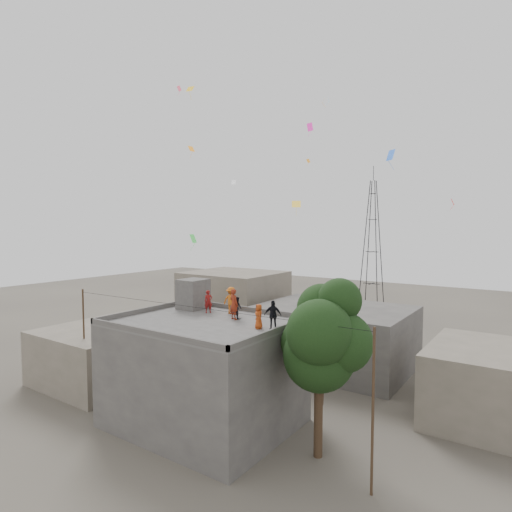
{
  "coord_description": "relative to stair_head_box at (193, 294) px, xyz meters",
  "views": [
    {
      "loc": [
        16.45,
        -18.5,
        11.64
      ],
      "look_at": [
        1.34,
        3.48,
        9.79
      ],
      "focal_mm": 30.0,
      "sensor_mm": 36.0,
      "label": 1
    }
  ],
  "objects": [
    {
      "name": "ground",
      "position": [
        3.2,
        -2.6,
        -7.1
      ],
      "size": [
        140.0,
        140.0,
        0.0
      ],
      "primitive_type": "plane",
      "color": "#453F38",
      "rests_on": "ground"
    },
    {
      "name": "main_building",
      "position": [
        3.2,
        -2.6,
        -4.05
      ],
      "size": [
        10.0,
        8.0,
        6.1
      ],
      "color": "#494744",
      "rests_on": "ground"
    },
    {
      "name": "parapet",
      "position": [
        3.2,
        -2.6,
        -0.85
      ],
      "size": [
        10.0,
        8.0,
        0.3
      ],
      "color": "#494744",
      "rests_on": "main_building"
    },
    {
      "name": "stair_head_box",
      "position": [
        0.0,
        0.0,
        0.0
      ],
      "size": [
        1.6,
        1.8,
        2.0
      ],
      "primitive_type": "cube",
      "color": "#494744",
      "rests_on": "main_building"
    },
    {
      "name": "neighbor_west",
      "position": [
        -7.8,
        -0.6,
        -5.1
      ],
      "size": [
        8.0,
        10.0,
        4.0
      ],
      "primitive_type": "cube",
      "color": "#696153",
      "rests_on": "ground"
    },
    {
      "name": "neighbor_north",
      "position": [
        5.2,
        11.4,
        -4.6
      ],
      "size": [
        12.0,
        9.0,
        5.0
      ],
      "primitive_type": "cube",
      "color": "#494744",
      "rests_on": "ground"
    },
    {
      "name": "neighbor_northwest",
      "position": [
        -6.8,
        13.4,
        -3.6
      ],
      "size": [
        9.0,
        8.0,
        7.0
      ],
      "primitive_type": "cube",
      "color": "#696153",
      "rests_on": "ground"
    },
    {
      "name": "neighbor_east",
      "position": [
        17.2,
        7.4,
        -4.9
      ],
      "size": [
        7.0,
        8.0,
        4.4
      ],
      "primitive_type": "cube",
      "color": "#696153",
      "rests_on": "ground"
    },
    {
      "name": "tree",
      "position": [
        10.57,
        -2.0,
        -1.0
      ],
      "size": [
        4.9,
        4.6,
        9.1
      ],
      "color": "black",
      "rests_on": "ground"
    },
    {
      "name": "utility_line",
      "position": [
        3.7,
        -3.85,
        -3.27
      ],
      "size": [
        20.12,
        0.62,
        7.4
      ],
      "color": "black",
      "rests_on": "ground"
    },
    {
      "name": "transmission_tower",
      "position": [
        -0.8,
        37.4,
        1.97
      ],
      "size": [
        2.97,
        2.97,
        20.01
      ],
      "color": "black",
      "rests_on": "ground"
    },
    {
      "name": "person_red_adult",
      "position": [
        4.31,
        -1.11,
        -0.08
      ],
      "size": [
        0.77,
        0.62,
        1.84
      ],
      "primitive_type": "imported",
      "rotation": [
        0.0,
        0.0,
        2.85
      ],
      "color": "maroon",
      "rests_on": "main_building"
    },
    {
      "name": "person_orange_child",
      "position": [
        6.82,
        -2.16,
        -0.33
      ],
      "size": [
        0.77,
        0.76,
        1.34
      ],
      "primitive_type": "imported",
      "rotation": [
        0.0,
        0.0,
        -0.74
      ],
      "color": "#AB3E13",
      "rests_on": "main_building"
    },
    {
      "name": "person_dark_child",
      "position": [
        4.34,
        -0.84,
        -0.33
      ],
      "size": [
        0.76,
        0.66,
        1.34
      ],
      "primitive_type": "imported",
      "rotation": [
        0.0,
        0.0,
        2.86
      ],
      "color": "black",
      "rests_on": "main_building"
    },
    {
      "name": "person_dark_adult",
      "position": [
        7.6,
        -1.99,
        -0.2
      ],
      "size": [
        1.01,
        0.7,
        1.6
      ],
      "primitive_type": "imported",
      "rotation": [
        0.0,
        0.0,
        0.37
      ],
      "color": "black",
      "rests_on": "main_building"
    },
    {
      "name": "person_orange_adult",
      "position": [
        3.12,
        0.15,
        -0.15
      ],
      "size": [
        1.17,
        0.77,
        1.71
      ],
      "primitive_type": "imported",
      "rotation": [
        0.0,
        0.0,
        -3.02
      ],
      "color": "#CC6117",
      "rests_on": "main_building"
    },
    {
      "name": "person_red_child",
      "position": [
        1.75,
        -0.45,
        -0.27
      ],
      "size": [
        0.58,
        0.63,
        1.45
      ],
      "primitive_type": "imported",
      "rotation": [
        0.0,
        0.0,
        0.98
      ],
      "color": "maroon",
      "rests_on": "main_building"
    },
    {
      "name": "kites",
      "position": [
        4.24,
        4.44,
        9.56
      ],
      "size": [
        19.04,
        16.09,
        12.43
      ],
      "color": "orange",
      "rests_on": "ground"
    }
  ]
}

